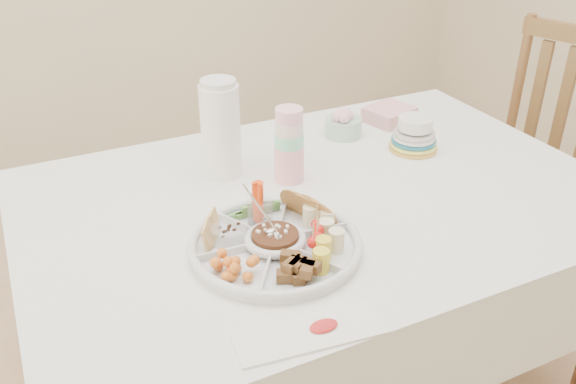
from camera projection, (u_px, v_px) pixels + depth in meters
name	position (u px, v px, depth m)	size (l,w,h in m)	color
dining_table	(319.00, 307.00, 1.77)	(1.52, 1.02, 0.76)	white
chair	(525.00, 179.00, 2.16)	(0.43, 0.43, 1.04)	olive
party_tray	(275.00, 242.00, 1.35)	(0.38, 0.38, 0.04)	white
bean_dip	(275.00, 239.00, 1.35)	(0.10, 0.10, 0.04)	black
tortillas	(310.00, 210.00, 1.43)	(0.11, 0.11, 0.07)	#AB6736
carrot_cucumber	(256.00, 198.00, 1.43)	(0.12, 0.12, 0.11)	#FB4410
pita_raisins	(218.00, 229.00, 1.36)	(0.11, 0.11, 0.06)	tan
cherries	(235.00, 264.00, 1.25)	(0.10, 0.10, 0.04)	orange
granola_chunks	(298.00, 270.00, 1.24)	(0.11, 0.11, 0.05)	#5E3116
banana_tomato	(334.00, 233.00, 1.32)	(0.11, 0.11, 0.09)	#D8C269
cup_stack	(289.00, 142.00, 1.60)	(0.08, 0.08, 0.22)	silver
thermos	(221.00, 128.00, 1.62)	(0.11, 0.11, 0.27)	white
flower_bowl	(343.00, 123.00, 1.88)	(0.11, 0.11, 0.09)	silver
napkin_stack	(389.00, 114.00, 1.99)	(0.14, 0.12, 0.05)	pink
plate_stack	(414.00, 135.00, 1.79)	(0.14, 0.14, 0.09)	yellow
placemat	(309.00, 333.00, 1.12)	(0.28, 0.09, 0.01)	white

